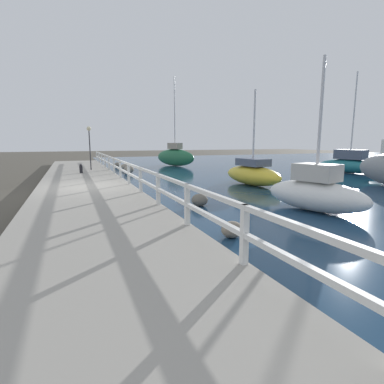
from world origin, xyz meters
The scene contains 14 objects.
ground_plane centered at (0.00, 0.00, 0.00)m, with size 120.00×120.00×0.00m, color #4C473D.
dock_walkway centered at (0.00, 0.00, 0.16)m, with size 3.74×36.00×0.31m.
railing centered at (1.77, 0.00, 0.92)m, with size 0.10×32.50×0.90m.
boulder_near_dock centered at (3.09, 12.45, 0.21)m, with size 0.56×0.51×0.42m.
boulder_far_strip centered at (3.36, -3.96, 0.21)m, with size 0.55×0.49×0.41m.
boulder_downstream centered at (3.14, 7.60, 0.26)m, with size 0.69×0.62×0.52m.
boulder_mid_strip centered at (2.71, -7.27, 0.19)m, with size 0.49×0.44×0.37m.
boulder_water_edge centered at (3.32, 10.37, 0.22)m, with size 0.58×0.52×0.43m.
mooring_bollard centered at (0.03, 5.62, 0.57)m, with size 0.18×0.18×0.52m.
dock_lamp centered at (0.70, 7.55, 2.40)m, with size 0.27×0.27×2.76m.
sailboat_yellow centered at (7.72, -0.46, 0.56)m, with size 1.68×3.90×4.53m.
sailboat_green centered at (8.04, 12.19, 0.84)m, with size 2.65×4.65×7.53m.
sailboat_teal centered at (17.08, 1.96, 0.64)m, with size 1.97×4.63×6.60m.
sailboat_white centered at (6.36, -5.94, 0.58)m, with size 2.00×3.48×4.53m.
Camera 1 is at (-0.53, -12.87, 2.11)m, focal length 28.00 mm.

